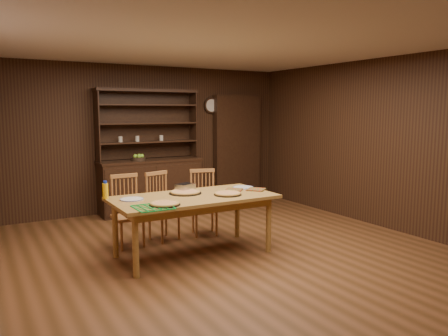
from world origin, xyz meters
TOP-DOWN VIEW (x-y plane):
  - floor at (0.00, 0.00)m, footprint 6.00×6.00m
  - room_shell at (0.00, 0.00)m, footprint 6.00×6.00m
  - china_hutch at (-0.00, 2.75)m, footprint 1.84×0.52m
  - doorway at (1.90, 2.90)m, footprint 1.00×0.18m
  - wall_clock at (1.35, 2.96)m, footprint 0.30×0.05m
  - dining_table at (-0.38, 0.24)m, footprint 2.00×1.00m
  - chair_left at (-0.98, 1.03)m, footprint 0.40×0.38m
  - chair_center at (-0.48, 1.08)m, footprint 0.48×0.47m
  - chair_right at (0.18, 1.03)m, footprint 0.47×0.46m
  - pizza_left at (-0.89, -0.09)m, footprint 0.35×0.35m
  - pizza_right at (0.02, 0.08)m, footprint 0.35×0.35m
  - pizza_center at (-0.40, 0.43)m, footprint 0.41×0.41m
  - cooling_rack at (-1.05, -0.14)m, footprint 0.44×0.44m
  - plate_left at (-1.12, 0.38)m, footprint 0.28×0.28m
  - plate_right at (0.46, 0.40)m, footprint 0.28×0.28m
  - foil_dish at (-0.31, 0.61)m, footprint 0.28×0.25m
  - juice_bottle at (-1.37, 0.61)m, footprint 0.07×0.07m
  - pot_holder_a at (0.52, 0.18)m, footprint 0.31×0.31m
  - pot_holder_b at (0.26, 0.31)m, footprint 0.30×0.30m
  - fruit_bowl at (-0.23, 2.69)m, footprint 0.25×0.25m

SIDE VIEW (x-z plane):
  - floor at x=0.00m, z-range 0.00..0.00m
  - chair_right at x=0.18m, z-range 0.03..0.97m
  - chair_center at x=-0.48m, z-range 0.03..0.98m
  - chair_left at x=-0.98m, z-range 0.03..0.98m
  - china_hutch at x=0.00m, z-range -0.49..1.68m
  - dining_table at x=-0.38m, z-range 0.30..1.05m
  - pot_holder_b at x=0.26m, z-range 0.75..0.77m
  - pot_holder_a at x=0.52m, z-range 0.75..0.77m
  - plate_right at x=0.46m, z-range 0.75..0.77m
  - plate_left at x=-1.12m, z-range 0.75..0.77m
  - cooling_rack at x=-1.05m, z-range 0.75..0.77m
  - pizza_center at x=-0.40m, z-range 0.75..0.79m
  - pizza_right at x=0.02m, z-range 0.75..0.79m
  - pizza_left at x=-0.89m, z-range 0.75..0.79m
  - foil_dish at x=-0.31m, z-range 0.75..0.84m
  - juice_bottle at x=-1.37m, z-range 0.74..0.96m
  - fruit_bowl at x=-0.23m, z-range 0.93..1.04m
  - doorway at x=1.90m, z-range 0.00..2.10m
  - room_shell at x=0.00m, z-range -1.42..4.58m
  - wall_clock at x=1.35m, z-range 1.75..2.05m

